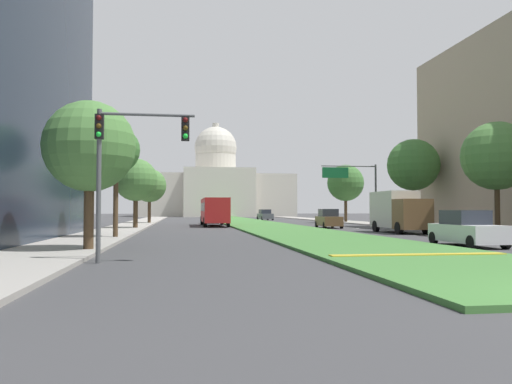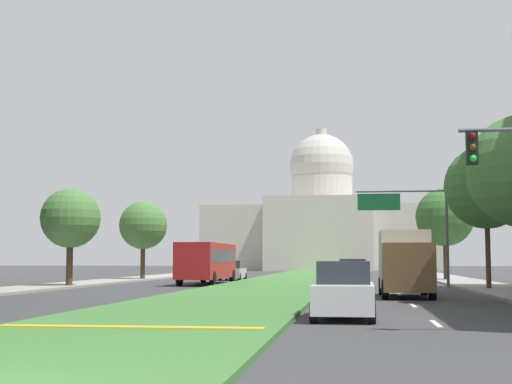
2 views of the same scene
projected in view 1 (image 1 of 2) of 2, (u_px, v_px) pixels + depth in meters
ground_plane at (244, 222)px, 69.88m from camera, size 270.31×270.31×0.00m
grass_median at (250, 223)px, 63.81m from camera, size 7.39×110.58×0.14m
median_curb_nose at (419, 255)px, 18.19m from camera, size 6.65×0.50×0.04m
lane_dashes_right at (385, 231)px, 40.65m from camera, size 0.16×38.96×0.01m
sidewalk_left at (135, 225)px, 55.73m from camera, size 4.00×110.58×0.15m
sidewalk_right at (371, 224)px, 59.75m from camera, size 4.00×110.58×0.15m
capitol_building at (216, 189)px, 130.00m from camera, size 38.00×29.04×24.41m
traffic_light_near_left at (125, 151)px, 16.97m from camera, size 3.34×0.35×5.20m
overhead_guide_sign at (355, 182)px, 52.09m from camera, size 5.96×0.20×6.50m
street_tree_left_near at (90, 147)px, 21.08m from camera, size 3.84×3.84×6.38m
street_tree_left_mid at (116, 151)px, 30.29m from camera, size 2.86×2.86×6.84m
street_tree_right_mid at (496, 156)px, 33.57m from camera, size 4.60×4.60×7.70m
street_tree_left_far at (136, 180)px, 45.26m from camera, size 3.87×3.87×6.41m
street_tree_right_far at (413, 165)px, 47.61m from camera, size 4.92×4.92×8.50m
street_tree_left_distant at (149, 186)px, 61.86m from camera, size 4.14×4.14×6.81m
street_tree_right_distant at (346, 183)px, 66.88m from camera, size 4.88×4.88×7.78m
sedan_lead_stopped at (466, 230)px, 24.31m from camera, size 1.91×4.44×1.76m
sedan_midblock at (329, 219)px, 48.15m from camera, size 2.07×4.49×1.83m
sedan_distant at (211, 217)px, 64.04m from camera, size 1.87×4.33×1.69m
sedan_far_horizon at (265, 215)px, 83.36m from camera, size 2.20×4.61×1.77m
box_truck_delivery at (399, 211)px, 38.37m from camera, size 2.40×6.40×3.20m
city_bus at (214, 210)px, 53.67m from camera, size 2.62×11.00×2.95m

